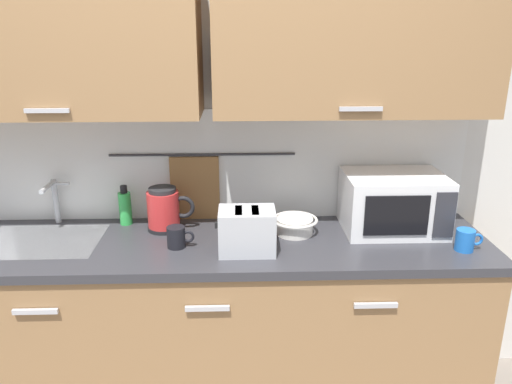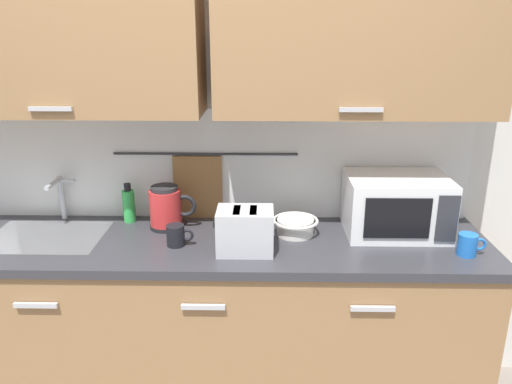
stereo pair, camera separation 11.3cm
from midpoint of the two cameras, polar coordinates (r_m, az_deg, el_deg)
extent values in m
cube|color=#997047|center=(2.54, -6.20, -15.24)|extent=(2.50, 0.60, 0.86)
cube|color=#B7B7BC|center=(2.28, -25.01, -12.15)|extent=(0.18, 0.02, 0.02)
cube|color=#B7B7BC|center=(2.11, -7.09, -12.93)|extent=(0.18, 0.02, 0.02)
cube|color=#B7B7BC|center=(2.16, 11.89, -12.43)|extent=(0.18, 0.02, 0.02)
cube|color=#333338|center=(2.32, -6.58, -5.94)|extent=(2.53, 0.63, 0.04)
cube|color=#9EA0A5|center=(2.52, -24.13, -6.03)|extent=(0.52, 0.38, 0.09)
cube|color=silver|center=(2.51, -6.32, 4.93)|extent=(3.70, 0.06, 2.50)
cube|color=silver|center=(2.49, -6.32, 3.06)|extent=(2.50, 0.01, 0.55)
cube|color=#997047|center=(2.39, -23.32, 16.26)|extent=(1.22, 0.33, 0.70)
cube|color=#B7B7BC|center=(2.25, -23.90, 8.40)|extent=(0.18, 0.01, 0.02)
cube|color=#997047|center=(2.28, 9.78, 17.40)|extent=(1.22, 0.33, 0.70)
cube|color=#B7B7BC|center=(2.14, 10.26, 9.22)|extent=(0.18, 0.01, 0.02)
cylinder|color=#333338|center=(2.47, -7.38, 4.20)|extent=(0.90, 0.01, 0.01)
cube|color=olive|center=(2.52, -8.17, 0.20)|extent=(0.24, 0.02, 0.34)
cylinder|color=#B2B5BA|center=(2.67, -22.80, -0.98)|extent=(0.03, 0.03, 0.22)
cylinder|color=#B2B5BA|center=(2.57, -23.67, 0.53)|extent=(0.02, 0.16, 0.02)
cube|color=#B2B5BA|center=(2.63, -22.23, 0.88)|extent=(0.07, 0.02, 0.01)
cube|color=white|center=(2.44, 13.94, -1.14)|extent=(0.46, 0.34, 0.27)
cube|color=black|center=(2.28, 14.24, -2.62)|extent=(0.29, 0.01, 0.18)
cube|color=#2D2D33|center=(2.35, 19.28, -2.49)|extent=(0.09, 0.01, 0.21)
cylinder|color=black|center=(2.46, -11.60, -3.96)|extent=(0.16, 0.16, 0.02)
cylinder|color=red|center=(2.43, -11.74, -1.91)|extent=(0.15, 0.15, 0.17)
cylinder|color=#262628|center=(2.40, -11.89, 0.22)|extent=(0.13, 0.13, 0.02)
torus|color=black|center=(2.41, -9.58, -1.71)|extent=(0.11, 0.02, 0.11)
cylinder|color=green|center=(2.55, -15.79, -1.81)|extent=(0.06, 0.06, 0.16)
cylinder|color=black|center=(2.52, -15.98, 0.29)|extent=(0.03, 0.03, 0.04)
cylinder|color=black|center=(2.25, -10.45, -5.05)|extent=(0.08, 0.08, 0.09)
torus|color=black|center=(2.24, -9.13, -5.01)|extent=(0.06, 0.01, 0.06)
cylinder|color=silver|center=(2.36, 3.02, -3.88)|extent=(0.17, 0.17, 0.07)
torus|color=silver|center=(2.35, 3.04, -3.16)|extent=(0.21, 0.21, 0.01)
cube|color=#B7BABF|center=(2.16, -2.53, -4.43)|extent=(0.24, 0.17, 0.19)
cube|color=black|center=(2.12, -3.51, -2.22)|extent=(0.03, 0.12, 0.01)
cube|color=black|center=(2.12, -1.62, -2.20)|extent=(0.03, 0.12, 0.01)
cube|color=black|center=(2.15, -5.96, -3.75)|extent=(0.02, 0.02, 0.02)
cylinder|color=blue|center=(2.34, 21.25, -5.10)|extent=(0.08, 0.08, 0.09)
torus|color=blue|center=(2.36, 22.43, -5.00)|extent=(0.06, 0.01, 0.06)
camera|label=1|loc=(0.06, -91.44, -0.48)|focal=35.41mm
camera|label=2|loc=(0.06, 88.56, 0.48)|focal=35.41mm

